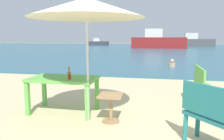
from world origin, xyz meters
TOP-DOWN VIEW (x-y plane):
  - ground_plane at (0.00, 0.00)m, footprint 120.00×120.00m
  - sea_water at (0.00, 30.00)m, footprint 120.00×50.00m
  - picnic_table_green at (-1.15, 0.68)m, footprint 1.40×0.80m
  - beer_bottle_amber at (-0.93, 0.48)m, footprint 0.07×0.07m
  - patio_umbrella at (-0.49, 0.32)m, footprint 2.10×2.10m
  - side_table_wood at (-0.05, 0.34)m, footprint 0.44×0.44m
  - bench_teal_center at (1.66, -0.52)m, footprint 1.06×1.14m
  - bench_green_left at (1.80, 1.51)m, footprint 0.38×1.20m
  - swimmer_person at (1.58, 8.32)m, footprint 0.34×0.34m
  - boat_tanker at (0.85, 29.50)m, footprint 7.82×2.13m
  - boat_barge at (-11.12, 40.17)m, footprint 4.04×1.10m
  - boat_ferry at (7.07, 36.91)m, footprint 6.50×1.77m

SIDE VIEW (x-z plane):
  - ground_plane at x=0.00m, z-range 0.00..0.00m
  - sea_water at x=0.00m, z-range 0.00..0.08m
  - swimmer_person at x=1.58m, z-range 0.03..0.44m
  - side_table_wood at x=-0.05m, z-range 0.08..0.62m
  - bench_teal_center at x=1.66m, z-range 0.07..1.02m
  - bench_green_left at x=1.80m, z-range 0.07..1.02m
  - boat_barge at x=-11.12m, z-range -0.13..1.34m
  - picnic_table_green at x=-1.15m, z-range 0.27..1.03m
  - beer_bottle_amber at x=-0.93m, z-range 0.72..0.99m
  - boat_ferry at x=7.07m, z-range -0.25..2.11m
  - boat_tanker at x=0.85m, z-range -0.32..2.52m
  - patio_umbrella at x=-0.49m, z-range 0.97..3.27m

